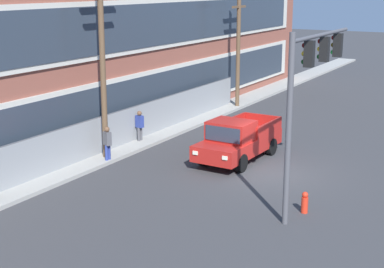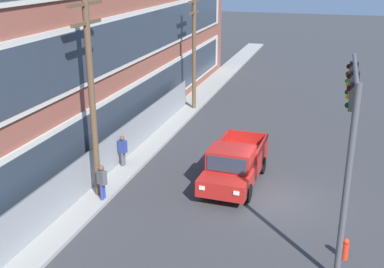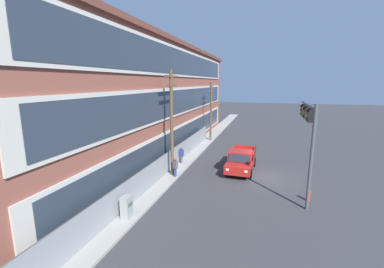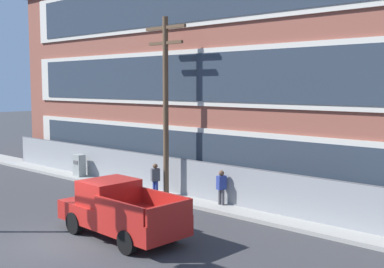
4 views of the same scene
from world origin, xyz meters
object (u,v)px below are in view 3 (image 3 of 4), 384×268
Objects in this scene: pickup_truck_red at (241,161)px; electrical_cabinet at (127,208)px; pedestrian_by_fence at (181,155)px; traffic_signal_mast at (309,128)px; utility_pole_near_corner at (172,119)px; utility_pole_midblock at (211,109)px; fire_hydrant at (308,195)px; pedestrian_near_cabinet at (175,167)px.

pickup_truck_red reaches higher than electrical_cabinet.
traffic_signal_mast is at bearing -112.19° from pedestrian_by_fence.
pedestrian_by_fence is at bearing 5.08° from utility_pole_near_corner.
utility_pole_midblock is 18.54m from fire_hydrant.
electrical_cabinet is 11.48m from fire_hydrant.
electrical_cabinet is 10.29m from pedestrian_by_fence.
pedestrian_by_fence is (4.12, 10.10, -3.72)m from traffic_signal_mast.
traffic_signal_mast reaches higher than pedestrian_by_fence.
pedestrian_near_cabinet is at bearing -132.32° from utility_pole_near_corner.
utility_pole_midblock is at bearing -2.75° from pedestrian_by_fence.
pedestrian_near_cabinet is at bearing 86.22° from traffic_signal_mast.
traffic_signal_mast is 4.38m from fire_hydrant.
traffic_signal_mast is at bearing 19.94° from fire_hydrant.
pedestrian_by_fence is (10.28, 0.26, 0.26)m from electrical_cabinet.
utility_pole_near_corner is 3.80m from pedestrian_near_cabinet.
pedestrian_near_cabinet is (-3.27, 4.88, 0.04)m from pickup_truck_red.
utility_pole_midblock reaches higher than electrical_cabinet.
pedestrian_by_fence is 11.43m from fire_hydrant.
utility_pole_midblock reaches higher than pickup_truck_red.
utility_pole_near_corner is (-2.93, 5.26, 3.81)m from pickup_truck_red.
utility_pole_near_corner is 4.92m from pedestrian_by_fence.
electrical_cabinet is (-10.06, 5.28, -0.23)m from pickup_truck_red.
pedestrian_by_fence is 2.17× the size of fire_hydrant.
utility_pole_midblock is 9.83× the size of fire_hydrant.
pedestrian_by_fence is (3.15, 0.28, -3.77)m from utility_pole_near_corner.
fire_hydrant is (-1.33, -9.69, -0.59)m from pedestrian_near_cabinet.
pedestrian_by_fence is at bearing 67.81° from traffic_signal_mast.
utility_pole_midblock is at bearing 32.91° from fire_hydrant.
pedestrian_near_cabinet is (0.62, 9.44, -3.72)m from traffic_signal_mast.
electrical_cabinet is at bearing 152.31° from pickup_truck_red.
pedestrian_near_cabinet is (-13.90, -0.16, -3.24)m from utility_pole_midblock.
pedestrian_near_cabinet is at bearing -179.33° from utility_pole_midblock.
utility_pole_near_corner is 6.02× the size of electrical_cabinet.
utility_pole_near_corner reaches higher than fire_hydrant.
utility_pole_midblock is 4.54× the size of pedestrian_by_fence.
pickup_truck_red is 5.54m from pedestrian_by_fence.
pedestrian_by_fence reaches higher than fire_hydrant.
electrical_cabinet is at bearing 179.33° from utility_pole_midblock.
utility_pole_midblock is 20.98m from electrical_cabinet.
traffic_signal_mast is at bearing -95.65° from utility_pole_near_corner.
pedestrian_near_cabinet reaches higher than fire_hydrant.
pedestrian_by_fence is (0.22, 5.54, 0.04)m from pickup_truck_red.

